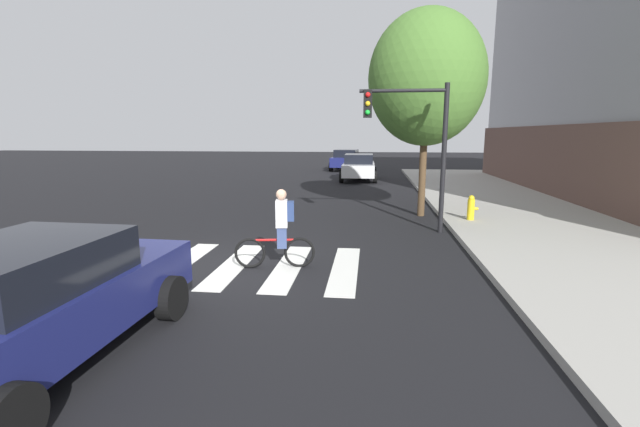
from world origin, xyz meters
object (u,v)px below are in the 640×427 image
at_px(sedan_near, 34,302).
at_px(traffic_light_near, 415,132).
at_px(sedan_far, 346,159).
at_px(sedan_mid, 359,167).
at_px(fire_hydrant, 471,208).
at_px(street_tree_near, 426,79).
at_px(cyclist, 280,229).

distance_m(sedan_near, traffic_light_near, 9.83).
height_order(sedan_far, traffic_light_near, traffic_light_near).
height_order(sedan_mid, fire_hydrant, sedan_mid).
distance_m(sedan_mid, traffic_light_near, 14.32).
relative_size(sedan_far, street_tree_near, 0.70).
bearing_deg(traffic_light_near, sedan_mid, 97.85).
distance_m(sedan_near, sedan_mid, 22.36).
bearing_deg(fire_hydrant, cyclist, -134.54).
xyz_separation_m(sedan_mid, fire_hydrant, (3.89, -12.78, -0.30)).
height_order(traffic_light_near, fire_hydrant, traffic_light_near).
relative_size(traffic_light_near, fire_hydrant, 5.38).
height_order(sedan_near, street_tree_near, street_tree_near).
height_order(sedan_near, sedan_far, sedan_far).
height_order(sedan_near, sedan_mid, sedan_mid).
height_order(sedan_near, fire_hydrant, sedan_near).
xyz_separation_m(traffic_light_near, street_tree_near, (0.56, 2.59, 1.76)).
distance_m(sedan_far, fire_hydrant, 20.99).
bearing_deg(cyclist, traffic_light_near, 51.35).
height_order(sedan_far, street_tree_near, street_tree_near).
bearing_deg(street_tree_near, sedan_mid, 102.29).
bearing_deg(fire_hydrant, traffic_light_near, -147.11).
height_order(cyclist, street_tree_near, street_tree_near).
bearing_deg(sedan_near, sedan_mid, 81.54).
xyz_separation_m(sedan_near, sedan_mid, (3.29, 22.12, 0.01)).
bearing_deg(cyclist, street_tree_near, 60.52).
distance_m(traffic_light_near, street_tree_near, 3.18).
relative_size(cyclist, traffic_light_near, 0.40).
bearing_deg(traffic_light_near, sedan_near, -122.90).
bearing_deg(cyclist, sedan_near, -116.94).
bearing_deg(sedan_mid, traffic_light_near, -82.15).
xyz_separation_m(sedan_far, cyclist, (0.04, -25.47, 0.01)).
relative_size(sedan_mid, traffic_light_near, 1.11).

